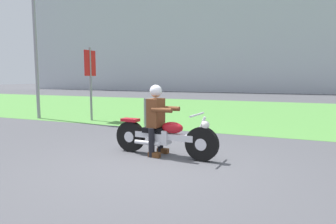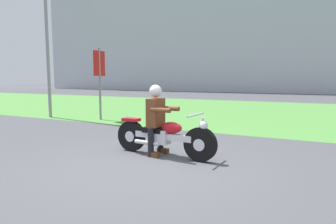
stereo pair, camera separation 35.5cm
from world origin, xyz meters
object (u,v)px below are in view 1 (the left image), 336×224
Objects in this scene: motorcycle_lead at (164,136)px; streetlight_pole at (36,12)px; rider_lead at (157,114)px; sign_banner at (90,72)px; trash_can at (151,112)px.

streetlight_pole is (-6.49, 3.16, 3.52)m from motorcycle_lead.
sign_banner is (-4.24, 3.48, 0.91)m from rider_lead.
sign_banner reaches higher than trash_can.
rider_lead is 0.54× the size of sign_banner.
motorcycle_lead is 0.85× the size of sign_banner.
trash_can is at bearing -0.05° from streetlight_pole.
motorcycle_lead is 2.47× the size of trash_can.
streetlight_pole is at bearing -170.78° from sign_banner.
sign_banner is at bearing 172.40° from trash_can.
motorcycle_lead is at bearing -0.83° from rider_lead.
motorcycle_lead is at bearing -38.43° from sign_banner.
trash_can is at bearing 121.92° from rider_lead.
trash_can is 0.34× the size of sign_banner.
rider_lead is at bearing 179.17° from motorcycle_lead.
rider_lead is 1.56× the size of trash_can.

